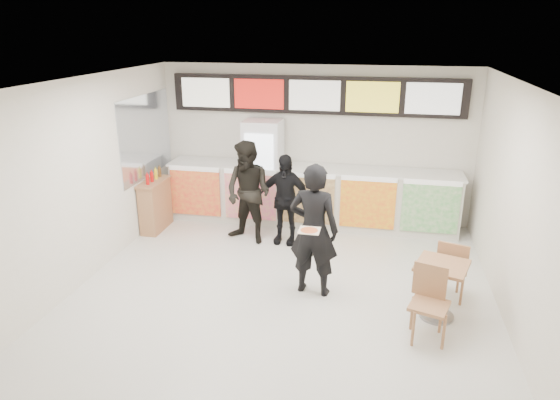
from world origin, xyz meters
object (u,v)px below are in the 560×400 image
(drinks_fridge, at_px, (263,171))
(customer_main, at_px, (314,230))
(customer_mid, at_px, (284,199))
(condiment_ledge, at_px, (156,205))
(cafe_table, at_px, (440,281))
(customer_left, at_px, (248,193))
(service_counter, at_px, (310,196))

(drinks_fridge, distance_m, customer_main, 2.96)
(customer_mid, bearing_deg, condiment_ledge, -177.92)
(drinks_fridge, distance_m, cafe_table, 4.30)
(cafe_table, xyz_separation_m, condiment_ledge, (-4.96, 2.10, -0.05))
(customer_main, bearing_deg, customer_left, -41.51)
(condiment_ledge, bearing_deg, customer_mid, -2.61)
(customer_main, height_order, cafe_table, customer_main)
(service_counter, bearing_deg, drinks_fridge, 179.01)
(drinks_fridge, bearing_deg, customer_mid, -57.99)
(drinks_fridge, distance_m, customer_mid, 1.17)
(customer_mid, bearing_deg, customer_left, -168.21)
(drinks_fridge, height_order, customer_main, drinks_fridge)
(customer_main, distance_m, condiment_ledge, 3.72)
(service_counter, relative_size, customer_main, 2.87)
(customer_main, height_order, customer_mid, customer_main)
(customer_main, bearing_deg, condiment_ledge, -21.12)
(service_counter, distance_m, condiment_ledge, 2.95)
(drinks_fridge, relative_size, condiment_ledge, 1.75)
(customer_left, bearing_deg, customer_main, -28.86)
(service_counter, xyz_separation_m, cafe_table, (2.14, -2.95, -0.03))
(service_counter, xyz_separation_m, customer_mid, (-0.32, -0.97, 0.24))
(customer_main, height_order, customer_left, customer_main)
(customer_mid, relative_size, condiment_ledge, 1.42)
(drinks_fridge, height_order, customer_left, drinks_fridge)
(service_counter, xyz_separation_m, drinks_fridge, (-0.93, 0.02, 0.43))
(customer_left, bearing_deg, service_counter, 67.81)
(service_counter, xyz_separation_m, customer_left, (-0.95, -1.04, 0.34))
(customer_main, bearing_deg, cafe_table, 176.41)
(customer_main, xyz_separation_m, customer_mid, (-0.74, 1.65, -0.16))
(service_counter, height_order, customer_left, customer_left)
(customer_main, height_order, condiment_ledge, customer_main)
(customer_left, distance_m, cafe_table, 3.65)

